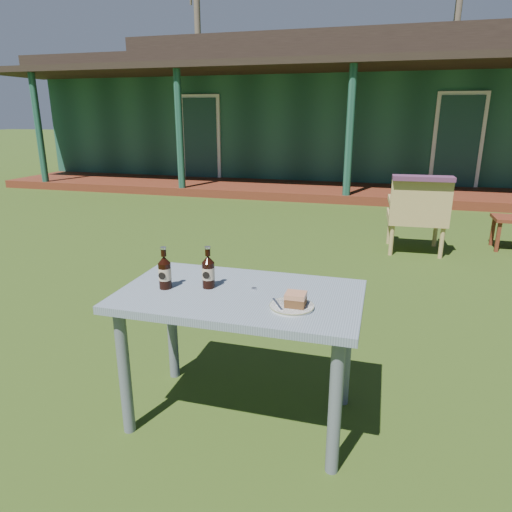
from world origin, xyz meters
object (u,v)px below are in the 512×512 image
(cafe_table, at_px, (240,311))
(armchair_left, at_px, (418,212))
(cake_slice, at_px, (296,299))
(cola_bottle_far, at_px, (165,272))
(cola_bottle_near, at_px, (208,271))
(plate, at_px, (292,306))

(cafe_table, relative_size, armchair_left, 1.37)
(cake_slice, bearing_deg, cafe_table, 158.72)
(cafe_table, xyz_separation_m, cola_bottle_far, (-0.38, -0.05, 0.19))
(cafe_table, bearing_deg, cola_bottle_far, -173.27)
(cola_bottle_far, xyz_separation_m, armchair_left, (1.43, 3.53, -0.31))
(cafe_table, height_order, cake_slice, cake_slice)
(cake_slice, relative_size, armchair_left, 0.11)
(cake_slice, height_order, cola_bottle_near, cola_bottle_near)
(cafe_table, height_order, cola_bottle_far, cola_bottle_far)
(cafe_table, relative_size, cola_bottle_near, 5.52)
(armchair_left, bearing_deg, cake_slice, -101.71)
(plate, height_order, armchair_left, armchair_left)
(plate, height_order, cola_bottle_near, cola_bottle_near)
(armchair_left, bearing_deg, cafe_table, -106.78)
(plate, bearing_deg, cake_slice, 3.93)
(cafe_table, relative_size, cola_bottle_far, 5.51)
(cola_bottle_near, xyz_separation_m, cola_bottle_far, (-0.21, -0.07, 0.00))
(cake_slice, bearing_deg, armchair_left, 78.29)
(plate, xyz_separation_m, cola_bottle_far, (-0.67, 0.07, 0.08))
(cafe_table, xyz_separation_m, plate, (0.29, -0.12, 0.11))
(cola_bottle_near, height_order, armchair_left, cola_bottle_near)
(cake_slice, relative_size, cola_bottle_far, 0.42)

